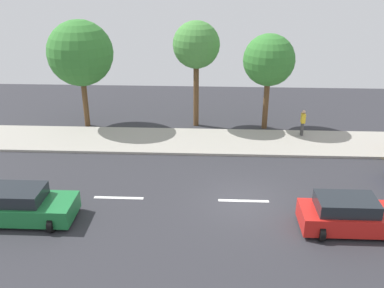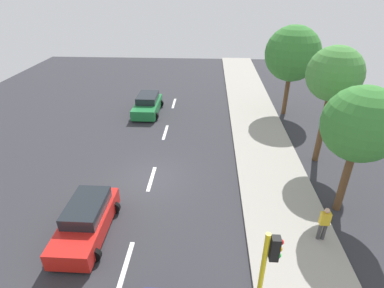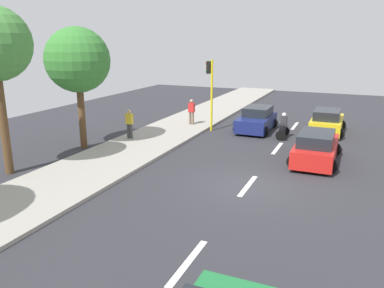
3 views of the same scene
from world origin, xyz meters
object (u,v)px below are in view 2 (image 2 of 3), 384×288
car_green (147,105)px  street_tree_center (293,54)px  pedestrian_by_tree (324,223)px  street_tree_north (361,125)px  street_tree_south (334,75)px  car_red (86,220)px  traffic_light_corner (265,276)px

car_green → street_tree_center: 12.38m
car_green → pedestrian_by_tree: size_ratio=2.57×
street_tree_north → pedestrian_by_tree: bearing=-124.5°
car_green → street_tree_north: 17.08m
pedestrian_by_tree → street_tree_north: size_ratio=0.27×
pedestrian_by_tree → street_tree_center: bearing=84.4°
street_tree_south → street_tree_center: bearing=93.4°
car_red → street_tree_north: size_ratio=0.69×
pedestrian_by_tree → street_tree_center: street_tree_center is taller
car_green → street_tree_north: street_tree_north is taller
car_red → pedestrian_by_tree: 10.32m
pedestrian_by_tree → street_tree_north: bearing=55.5°
car_green → street_tree_center: bearing=2.0°
car_green → street_tree_center: street_tree_center is taller
traffic_light_corner → street_tree_south: street_tree_south is taller
car_green → pedestrian_by_tree: (10.19, -14.01, 0.35)m
car_red → car_green: (0.12, 14.07, 0.00)m
pedestrian_by_tree → street_tree_north: 4.49m
street_tree_north → street_tree_center: bearing=90.6°
pedestrian_by_tree → street_tree_center: size_ratio=0.24×
car_red → street_tree_center: size_ratio=0.61×
street_tree_north → street_tree_south: bearing=86.0°
car_red → traffic_light_corner: (6.97, -4.18, 2.22)m
car_green → car_red: bearing=-90.5°
traffic_light_corner → street_tree_north: size_ratio=0.71×
pedestrian_by_tree → traffic_light_corner: (-3.34, -4.24, 1.87)m
car_green → street_tree_center: (11.60, 0.41, 4.29)m
car_red → car_green: 14.07m
street_tree_center → pedestrian_by_tree: bearing=-95.6°
car_red → street_tree_south: street_tree_south is taller
traffic_light_corner → street_tree_north: street_tree_north is taller
street_tree_south → street_tree_north: 4.77m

